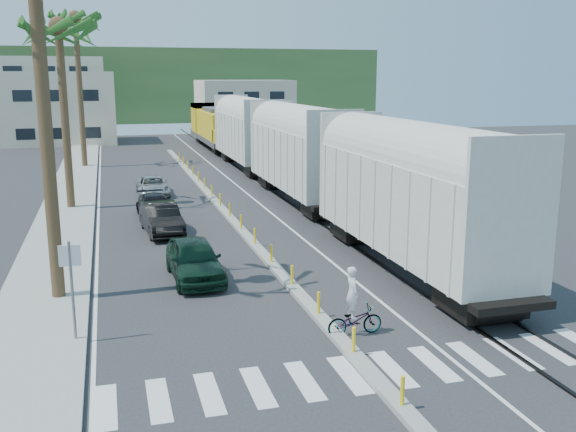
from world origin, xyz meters
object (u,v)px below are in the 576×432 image
at_px(street_sign, 71,277).
at_px(car_second, 161,218).
at_px(car_lead, 194,259).
at_px(cyclist, 354,313).

distance_m(street_sign, car_second, 13.22).
relative_size(car_lead, cyclist, 2.17).
bearing_deg(cyclist, car_lead, 28.02).
height_order(street_sign, car_lead, street_sign).
height_order(car_lead, cyclist, cyclist).
relative_size(car_lead, car_second, 0.99).
bearing_deg(car_lead, street_sign, -130.93).
relative_size(street_sign, car_second, 0.65).
xyz_separation_m(street_sign, car_second, (3.50, 12.69, -1.23)).
xyz_separation_m(car_lead, car_second, (-0.58, 7.65, -0.03)).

